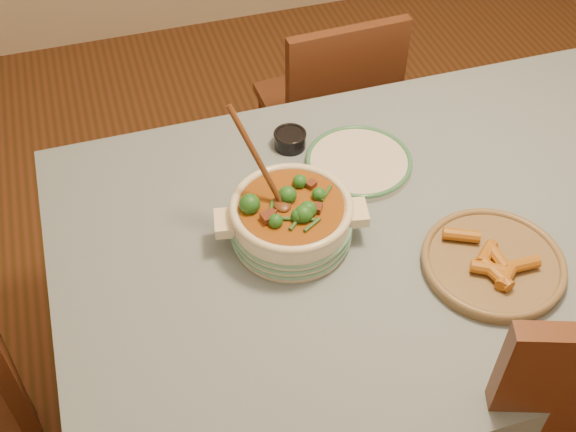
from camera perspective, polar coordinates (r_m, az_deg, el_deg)
The scene contains 7 objects.
floor at distance 2.37m, azimuth 7.07°, elevation -13.24°, with size 4.50×4.50×0.00m, color #452C13.
dining_table at distance 1.83m, azimuth 8.93°, elevation -2.69°, with size 1.68×1.08×0.76m.
stew_casserole at distance 1.66m, azimuth 0.25°, elevation -0.11°, with size 0.36×0.32×0.34m.
white_plate at distance 1.89m, azimuth 5.61°, elevation 4.29°, with size 0.33×0.33×0.02m.
condiment_bowl at distance 1.93m, azimuth 0.16°, elevation 6.13°, with size 0.09×0.09×0.05m.
fried_plate at distance 1.70m, azimuth 15.94°, elevation -3.45°, with size 0.37×0.37×0.05m.
chair_far at distance 2.52m, azimuth 3.47°, elevation 8.60°, with size 0.42×0.42×0.85m.
Camera 1 is at (-0.62, -1.04, 2.04)m, focal length 45.00 mm.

